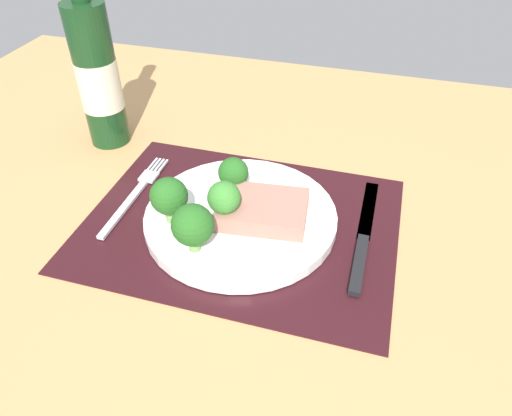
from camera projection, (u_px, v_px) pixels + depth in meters
The scene contains 11 objects.
ground_plane at pixel (241, 232), 66.22cm from camera, with size 140.00×110.00×3.00cm, color tan.
placemat at pixel (241, 223), 65.17cm from camera, with size 41.58×31.53×0.30cm, color black.
plate at pixel (241, 217), 64.57cm from camera, with size 25.75×25.75×1.60cm, color white.
steak at pixel (263, 209), 62.70cm from camera, with size 11.55×8.31×2.43cm, color #9E6B5B.
broccoli_back_left at pixel (169, 197), 60.46cm from camera, with size 4.88×4.88×6.42cm.
broccoli_near_steak at pixel (233, 173), 66.06cm from camera, with size 4.24×4.24×5.18cm.
broccoli_front_edge at pixel (224, 199), 60.25cm from camera, with size 4.28×4.28×6.12cm.
broccoli_center at pixel (193, 225), 56.31cm from camera, with size 5.13×5.13×6.47cm.
fork at pixel (135, 194), 69.51cm from camera, with size 2.40×19.20×0.50cm.
knife at pixel (363, 240), 61.78cm from camera, with size 1.80×23.00×0.80cm.
wine_bottle at pixel (97, 74), 74.56cm from camera, with size 6.58×6.58×31.97cm.
Camera 1 is at (15.59, -46.62, 43.04)cm, focal length 33.68 mm.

